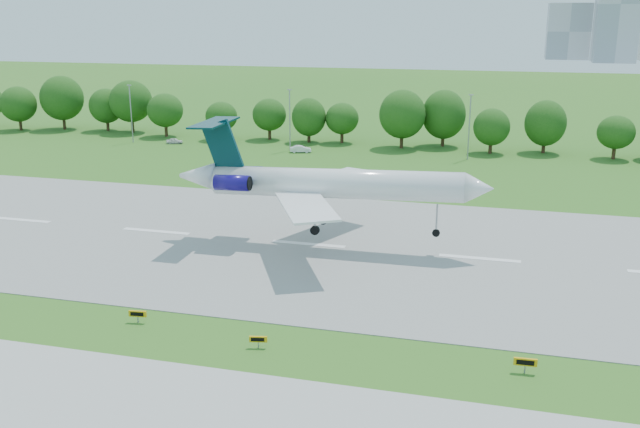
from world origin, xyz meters
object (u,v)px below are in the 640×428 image
at_px(taxi_sign_left, 138,314).
at_px(service_vehicle_a, 301,149).
at_px(service_vehicle_b, 175,141).
at_px(airliner, 320,182).

relative_size(taxi_sign_left, service_vehicle_a, 0.39).
height_order(taxi_sign_left, service_vehicle_b, service_vehicle_b).
bearing_deg(service_vehicle_b, airliner, -155.20).
distance_m(airliner, service_vehicle_b, 75.26).
bearing_deg(airliner, taxi_sign_left, -113.40).
bearing_deg(taxi_sign_left, airliner, 60.76).
height_order(airliner, service_vehicle_a, airliner).
xyz_separation_m(airliner, taxi_sign_left, (-10.10, -25.24, -6.96)).
xyz_separation_m(taxi_sign_left, service_vehicle_b, (-37.20, 83.33, -0.26)).
xyz_separation_m(service_vehicle_a, service_vehicle_b, (-28.49, 2.52, -0.11)).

